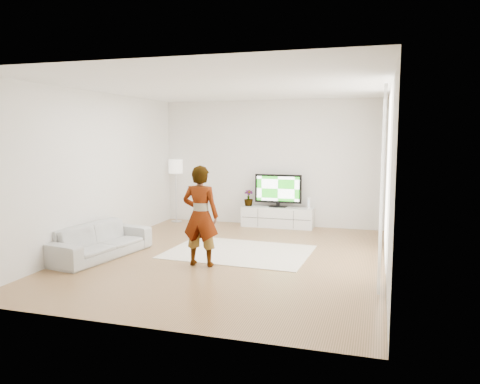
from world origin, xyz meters
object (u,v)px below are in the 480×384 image
(player, at_px, (201,216))
(sofa, at_px, (100,241))
(rug, at_px, (239,252))
(media_console, at_px, (278,217))
(television, at_px, (278,189))
(floor_lamp, at_px, (176,169))

(player, relative_size, sofa, 0.83)
(rug, bearing_deg, media_console, 85.91)
(media_console, relative_size, television, 1.52)
(television, xyz_separation_m, player, (-0.49, -3.41, -0.04))
(media_console, relative_size, floor_lamp, 1.08)
(sofa, distance_m, floor_lamp, 3.44)
(television, relative_size, player, 0.66)
(player, bearing_deg, rug, -110.01)
(sofa, xyz_separation_m, floor_lamp, (-0.11, 3.30, 0.96))
(media_console, distance_m, player, 3.46)
(media_console, xyz_separation_m, player, (-0.49, -3.38, 0.57))
(rug, relative_size, player, 1.55)
(floor_lamp, bearing_deg, player, -59.83)
(media_console, xyz_separation_m, rug, (-0.17, -2.40, -0.22))
(floor_lamp, bearing_deg, television, 2.19)
(rug, distance_m, player, 1.30)
(player, distance_m, floor_lamp, 3.86)
(rug, height_order, player, player)
(media_console, height_order, player, player)
(television, relative_size, floor_lamp, 0.71)
(media_console, height_order, sofa, sofa)
(media_console, distance_m, floor_lamp, 2.63)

